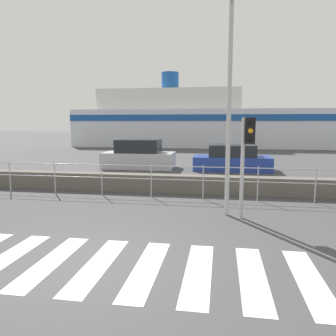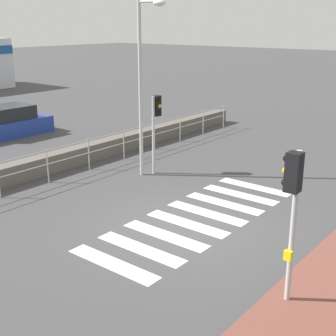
{
  "view_description": "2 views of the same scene",
  "coord_description": "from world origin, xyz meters",
  "px_view_note": "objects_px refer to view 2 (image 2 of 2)",
  "views": [
    {
      "loc": [
        2.33,
        -5.29,
        2.54
      ],
      "look_at": [
        1.14,
        2.0,
        1.5
      ],
      "focal_mm": 35.0,
      "sensor_mm": 36.0,
      "label": 1
    },
    {
      "loc": [
        -8.79,
        -6.55,
        4.97
      ],
      "look_at": [
        0.65,
        1.0,
        1.2
      ],
      "focal_mm": 50.0,
      "sensor_mm": 36.0,
      "label": 2
    }
  ],
  "objects_px": {
    "parked_car_blue": "(5,123)",
    "traffic_light_near": "(292,198)",
    "traffic_light_far": "(156,117)",
    "streetlamp": "(145,69)"
  },
  "relations": [
    {
      "from": "streetlamp",
      "to": "parked_car_blue",
      "type": "relative_size",
      "value": 1.42
    },
    {
      "from": "traffic_light_near",
      "to": "traffic_light_far",
      "type": "bearing_deg",
      "value": 56.12
    },
    {
      "from": "parked_car_blue",
      "to": "traffic_light_near",
      "type": "bearing_deg",
      "value": -106.18
    },
    {
      "from": "streetlamp",
      "to": "parked_car_blue",
      "type": "xyz_separation_m",
      "value": [
        0.41,
        8.87,
        -3.0
      ]
    },
    {
      "from": "parked_car_blue",
      "to": "traffic_light_far",
      "type": "bearing_deg",
      "value": -89.5
    },
    {
      "from": "traffic_light_near",
      "to": "traffic_light_far",
      "type": "xyz_separation_m",
      "value": [
        4.68,
        6.97,
        -0.17
      ]
    },
    {
      "from": "traffic_light_near",
      "to": "traffic_light_far",
      "type": "relative_size",
      "value": 1.11
    },
    {
      "from": "traffic_light_near",
      "to": "traffic_light_far",
      "type": "height_order",
      "value": "traffic_light_near"
    },
    {
      "from": "traffic_light_near",
      "to": "parked_car_blue",
      "type": "bearing_deg",
      "value": 73.82
    },
    {
      "from": "streetlamp",
      "to": "parked_car_blue",
      "type": "distance_m",
      "value": 9.37
    }
  ]
}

